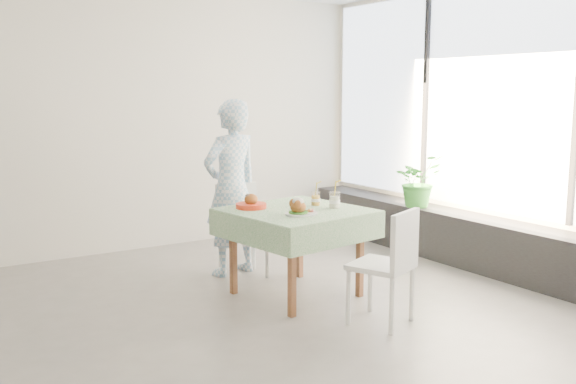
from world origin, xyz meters
TOP-DOWN VIEW (x-y plane):
  - floor at (0.00, 0.00)m, footprint 6.00×6.00m
  - wall_back at (0.00, 2.50)m, footprint 6.00×0.02m
  - wall_front at (0.00, -2.50)m, footprint 6.00×0.02m
  - wall_right at (3.00, 0.00)m, footprint 0.02×5.00m
  - window_pane at (2.97, 0.00)m, footprint 0.01×4.80m
  - window_ledge at (2.80, 0.00)m, footprint 0.40×4.80m
  - cafe_table at (0.81, 0.20)m, footprint 1.18×1.18m
  - chair_far at (0.73, 0.99)m, footprint 0.46×0.46m
  - chair_near at (0.99, -0.70)m, footprint 0.54×0.54m
  - diner at (0.66, 1.08)m, footprint 0.66×0.50m
  - main_dish at (0.71, -0.01)m, footprint 0.28×0.28m
  - juice_cup_orange at (1.06, 0.27)m, footprint 0.08×0.08m
  - juice_cup_lemonade at (1.13, 0.09)m, footprint 0.10×0.10m
  - second_dish at (0.53, 0.46)m, footprint 0.26×0.26m
  - potted_plant at (2.72, 0.73)m, footprint 0.53×0.46m

SIDE VIEW (x-z plane):
  - floor at x=0.00m, z-range 0.00..0.00m
  - window_ledge at x=2.80m, z-range 0.00..0.50m
  - chair_far at x=0.73m, z-range -0.16..0.69m
  - chair_near at x=0.99m, z-range -0.17..0.70m
  - cafe_table at x=0.81m, z-range 0.09..0.83m
  - second_dish at x=0.53m, z-range 0.72..0.84m
  - potted_plant at x=2.72m, z-range 0.50..1.06m
  - main_dish at x=0.71m, z-range 0.72..0.86m
  - juice_cup_orange at x=1.06m, z-range 0.68..0.92m
  - juice_cup_lemonade at x=1.13m, z-range 0.67..0.94m
  - diner at x=0.66m, z-range 0.00..1.65m
  - wall_back at x=0.00m, z-range 0.00..2.80m
  - wall_front at x=0.00m, z-range 0.00..2.80m
  - wall_right at x=3.00m, z-range 0.00..2.80m
  - window_pane at x=2.97m, z-range 0.56..2.74m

